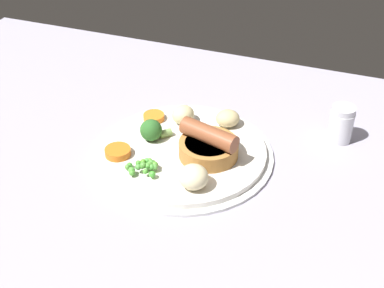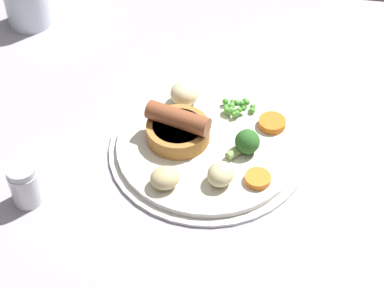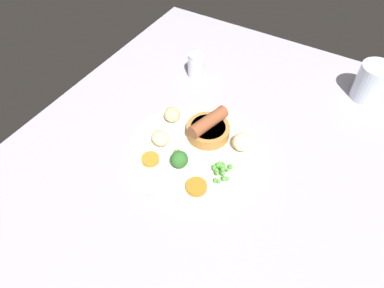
{
  "view_description": "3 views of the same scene",
  "coord_description": "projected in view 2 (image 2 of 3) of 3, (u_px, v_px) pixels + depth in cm",
  "views": [
    {
      "loc": [
        -30.29,
        58.85,
        52.98
      ],
      "look_at": [
        -7.59,
        -1.82,
        6.68
      ],
      "focal_mm": 50.0,
      "sensor_mm": 36.0,
      "label": 1
    },
    {
      "loc": [
        2.45,
        -66.69,
        68.4
      ],
      "look_at": [
        -7.57,
        -4.77,
        5.43
      ],
      "focal_mm": 60.0,
      "sensor_mm": 36.0,
      "label": 2
    },
    {
      "loc": [
        33.84,
        18.94,
        57.39
      ],
      "look_at": [
        -3.93,
        -3.26,
        7.05
      ],
      "focal_mm": 32.0,
      "sensor_mm": 36.0,
      "label": 3
    }
  ],
  "objects": [
    {
      "name": "dining_table",
      "position": [
        248.0,
        146.0,
        0.94
      ],
      "size": [
        110.0,
        80.0,
        3.0
      ],
      "primitive_type": "cube",
      "color": "#9E99AD",
      "rests_on": "ground"
    },
    {
      "name": "dinner_plate",
      "position": [
        207.0,
        147.0,
        0.91
      ],
      "size": [
        28.02,
        28.02,
        1.4
      ],
      "color": "silver",
      "rests_on": "dining_table"
    },
    {
      "name": "sausage_pudding",
      "position": [
        178.0,
        128.0,
        0.9
      ],
      "size": [
        9.47,
        9.02,
        5.21
      ],
      "rotation": [
        0.0,
        0.0,
        2.86
      ],
      "color": "#AD7538",
      "rests_on": "dinner_plate"
    },
    {
      "name": "pea_pile",
      "position": [
        236.0,
        107.0,
        0.94
      ],
      "size": [
        5.05,
        4.22,
        1.88
      ],
      "color": "#499A31",
      "rests_on": "dinner_plate"
    },
    {
      "name": "broccoli_floret_near",
      "position": [
        243.0,
        142.0,
        0.88
      ],
      "size": [
        4.18,
        4.37,
        3.49
      ],
      "rotation": [
        0.0,
        0.0,
        0.84
      ],
      "color": "#2D6628",
      "rests_on": "dinner_plate"
    },
    {
      "name": "potato_chunk_0",
      "position": [
        221.0,
        174.0,
        0.84
      ],
      "size": [
        4.32,
        4.66,
        2.97
      ],
      "primitive_type": "ellipsoid",
      "rotation": [
        0.0,
        0.0,
        6.04
      ],
      "color": "beige",
      "rests_on": "dinner_plate"
    },
    {
      "name": "potato_chunk_1",
      "position": [
        184.0,
        94.0,
        0.95
      ],
      "size": [
        4.99,
        4.94,
        3.48
      ],
      "primitive_type": "ellipsoid",
      "rotation": [
        0.0,
        0.0,
        4.91
      ],
      "color": "beige",
      "rests_on": "dinner_plate"
    },
    {
      "name": "potato_chunk_2",
      "position": [
        165.0,
        178.0,
        0.84
      ],
      "size": [
        5.27,
        5.18,
        2.69
      ],
      "primitive_type": "ellipsoid",
      "rotation": [
        0.0,
        0.0,
        2.15
      ],
      "color": "#CCB77F",
      "rests_on": "dinner_plate"
    },
    {
      "name": "carrot_slice_0",
      "position": [
        272.0,
        123.0,
        0.93
      ],
      "size": [
        4.47,
        4.47,
        1.1
      ],
      "primitive_type": "cylinder",
      "rotation": [
        0.0,
        0.0,
        4.57
      ],
      "color": "orange",
      "rests_on": "dinner_plate"
    },
    {
      "name": "carrot_slice_1",
      "position": [
        258.0,
        179.0,
        0.85
      ],
      "size": [
        4.82,
        4.82,
        0.94
      ],
      "primitive_type": "cylinder",
      "rotation": [
        0.0,
        0.0,
        5.74
      ],
      "color": "orange",
      "rests_on": "dinner_plate"
    },
    {
      "name": "drinking_glass",
      "position": [
        27.0,
        1.0,
        1.11
      ],
      "size": [
        7.68,
        7.68,
        8.69
      ],
      "primitive_type": "cylinder",
      "color": "silver",
      "rests_on": "dining_table"
    },
    {
      "name": "salt_shaker",
      "position": [
        25.0,
        185.0,
        0.83
      ],
      "size": [
        3.92,
        3.92,
        6.15
      ],
      "color": "silver",
      "rests_on": "dining_table"
    }
  ]
}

